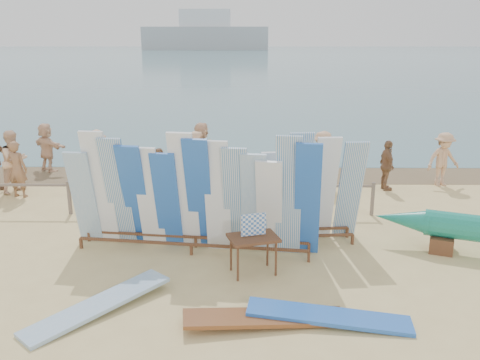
{
  "coord_description": "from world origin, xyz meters",
  "views": [
    {
      "loc": [
        2.66,
        -9.72,
        4.55
      ],
      "look_at": [
        2.52,
        2.61,
        1.07
      ],
      "focal_mm": 38.0,
      "sensor_mm": 36.0,
      "label": 1
    }
  ],
  "objects_px": {
    "flat_board_c": "(265,323)",
    "beachgoer_8": "(244,180)",
    "flat_board_d": "(328,322)",
    "beachgoer_5": "(202,149)",
    "main_surfboard_rack": "(193,199)",
    "beachgoer_4": "(160,175)",
    "beachgoer_2": "(15,161)",
    "beachgoer_9": "(322,161)",
    "beach_chair_left": "(165,197)",
    "beachgoer_3": "(98,157)",
    "side_surfboard_rack": "(312,193)",
    "vendor_table": "(253,254)",
    "beachgoer_7": "(210,166)",
    "beachgoer_6": "(196,162)",
    "beachgoer_11": "(47,147)",
    "stroller": "(246,192)",
    "beachgoer_10": "(387,165)",
    "flat_board_b": "(99,311)",
    "beach_chair_right": "(215,197)",
    "beachgoer_1": "(17,169)"
  },
  "relations": [
    {
      "from": "beachgoer_5",
      "to": "beachgoer_3",
      "type": "height_order",
      "value": "beachgoer_5"
    },
    {
      "from": "flat_board_c",
      "to": "beachgoer_6",
      "type": "height_order",
      "value": "beachgoer_6"
    },
    {
      "from": "beachgoer_1",
      "to": "beachgoer_7",
      "type": "bearing_deg",
      "value": -163.2
    },
    {
      "from": "beachgoer_2",
      "to": "beach_chair_right",
      "type": "bearing_deg",
      "value": -78.31
    },
    {
      "from": "side_surfboard_rack",
      "to": "beachgoer_2",
      "type": "bearing_deg",
      "value": 149.93
    },
    {
      "from": "flat_board_d",
      "to": "beachgoer_6",
      "type": "relative_size",
      "value": 1.45
    },
    {
      "from": "side_surfboard_rack",
      "to": "vendor_table",
      "type": "relative_size",
      "value": 2.09
    },
    {
      "from": "beachgoer_2",
      "to": "beachgoer_9",
      "type": "height_order",
      "value": "beachgoer_2"
    },
    {
      "from": "beach_chair_left",
      "to": "stroller",
      "type": "relative_size",
      "value": 0.79
    },
    {
      "from": "flat_board_d",
      "to": "beachgoer_11",
      "type": "distance_m",
      "value": 12.85
    },
    {
      "from": "flat_board_b",
      "to": "stroller",
      "type": "xyz_separation_m",
      "value": [
        2.55,
        5.51,
        0.45
      ]
    },
    {
      "from": "vendor_table",
      "to": "beachgoer_2",
      "type": "xyz_separation_m",
      "value": [
        -7.1,
        5.46,
        0.53
      ]
    },
    {
      "from": "beachgoer_7",
      "to": "beachgoer_10",
      "type": "bearing_deg",
      "value": 17.25
    },
    {
      "from": "beachgoer_9",
      "to": "beachgoer_7",
      "type": "relative_size",
      "value": 1.14
    },
    {
      "from": "flat_board_d",
      "to": "beachgoer_4",
      "type": "xyz_separation_m",
      "value": [
        -3.81,
        6.39,
        0.78
      ]
    },
    {
      "from": "main_surfboard_rack",
      "to": "flat_board_d",
      "type": "height_order",
      "value": "main_surfboard_rack"
    },
    {
      "from": "beachgoer_9",
      "to": "beach_chair_left",
      "type": "bearing_deg",
      "value": -34.82
    },
    {
      "from": "vendor_table",
      "to": "flat_board_b",
      "type": "height_order",
      "value": "vendor_table"
    },
    {
      "from": "flat_board_d",
      "to": "beachgoer_5",
      "type": "bearing_deg",
      "value": 24.79
    },
    {
      "from": "beachgoer_6",
      "to": "beachgoer_11",
      "type": "distance_m",
      "value": 5.95
    },
    {
      "from": "beach_chair_left",
      "to": "beachgoer_5",
      "type": "relative_size",
      "value": 0.49
    },
    {
      "from": "vendor_table",
      "to": "flat_board_b",
      "type": "distance_m",
      "value": 3.09
    },
    {
      "from": "beachgoer_4",
      "to": "beachgoer_8",
      "type": "height_order",
      "value": "beachgoer_8"
    },
    {
      "from": "flat_board_c",
      "to": "beachgoer_7",
      "type": "bearing_deg",
      "value": 3.04
    },
    {
      "from": "stroller",
      "to": "beachgoer_7",
      "type": "distance_m",
      "value": 1.93
    },
    {
      "from": "main_surfboard_rack",
      "to": "beachgoer_4",
      "type": "xyz_separation_m",
      "value": [
        -1.3,
        3.52,
        -0.43
      ]
    },
    {
      "from": "stroller",
      "to": "beachgoer_4",
      "type": "bearing_deg",
      "value": -179.79
    },
    {
      "from": "beach_chair_left",
      "to": "beachgoer_5",
      "type": "xyz_separation_m",
      "value": [
        0.77,
        3.3,
        0.65
      ]
    },
    {
      "from": "beach_chair_left",
      "to": "beachgoer_8",
      "type": "distance_m",
      "value": 2.26
    },
    {
      "from": "beach_chair_left",
      "to": "beachgoer_3",
      "type": "height_order",
      "value": "beachgoer_3"
    },
    {
      "from": "beachgoer_6",
      "to": "beachgoer_7",
      "type": "distance_m",
      "value": 0.44
    },
    {
      "from": "beachgoer_3",
      "to": "beachgoer_4",
      "type": "bearing_deg",
      "value": 49.49
    },
    {
      "from": "beach_chair_right",
      "to": "beachgoer_6",
      "type": "height_order",
      "value": "beachgoer_6"
    },
    {
      "from": "flat_board_c",
      "to": "beachgoer_8",
      "type": "bearing_deg",
      "value": -4.02
    },
    {
      "from": "vendor_table",
      "to": "beachgoer_8",
      "type": "relative_size",
      "value": 0.79
    },
    {
      "from": "beach_chair_left",
      "to": "vendor_table",
      "type": "bearing_deg",
      "value": -35.26
    },
    {
      "from": "beachgoer_5",
      "to": "beachgoer_1",
      "type": "xyz_separation_m",
      "value": [
        -5.18,
        -2.45,
        -0.07
      ]
    },
    {
      "from": "vendor_table",
      "to": "flat_board_c",
      "type": "relative_size",
      "value": 0.47
    },
    {
      "from": "beach_chair_right",
      "to": "stroller",
      "type": "xyz_separation_m",
      "value": [
        0.89,
        -0.26,
        0.22
      ]
    },
    {
      "from": "beachgoer_7",
      "to": "beachgoer_9",
      "type": "bearing_deg",
      "value": 19.23
    },
    {
      "from": "beachgoer_2",
      "to": "beachgoer_9",
      "type": "bearing_deg",
      "value": -65.05
    },
    {
      "from": "main_surfboard_rack",
      "to": "stroller",
      "type": "height_order",
      "value": "main_surfboard_rack"
    },
    {
      "from": "beachgoer_10",
      "to": "beachgoer_11",
      "type": "xyz_separation_m",
      "value": [
        -11.24,
        2.17,
        0.08
      ]
    },
    {
      "from": "flat_board_c",
      "to": "beachgoer_9",
      "type": "height_order",
      "value": "beachgoer_9"
    },
    {
      "from": "vendor_table",
      "to": "stroller",
      "type": "height_order",
      "value": "vendor_table"
    },
    {
      "from": "beachgoer_4",
      "to": "beachgoer_1",
      "type": "relative_size",
      "value": 0.93
    },
    {
      "from": "stroller",
      "to": "beachgoer_10",
      "type": "xyz_separation_m",
      "value": [
        4.29,
        1.77,
        0.32
      ]
    },
    {
      "from": "main_surfboard_rack",
      "to": "flat_board_c",
      "type": "relative_size",
      "value": 2.03
    },
    {
      "from": "beach_chair_left",
      "to": "beachgoer_3",
      "type": "distance_m",
      "value": 3.48
    },
    {
      "from": "beachgoer_3",
      "to": "beachgoer_6",
      "type": "height_order",
      "value": "beachgoer_6"
    }
  ]
}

